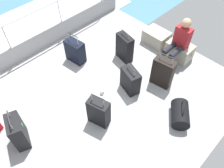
{
  "coord_description": "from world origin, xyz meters",
  "views": [
    {
      "loc": [
        2.11,
        -1.82,
        3.79
      ],
      "look_at": [
        0.04,
        0.26,
        0.25
      ],
      "focal_mm": 36.4,
      "sensor_mm": 36.0,
      "label": 1
    }
  ],
  "objects_px": {
    "passenger_seated": "(178,42)",
    "cargo_crate_0": "(156,37)",
    "suitcase_0": "(99,112)",
    "duffel_bag": "(180,114)",
    "suitcase_4": "(125,48)",
    "suitcase_3": "(130,80)",
    "suitcase_5": "(163,72)",
    "paper_cup": "(102,92)",
    "cargo_crate_1": "(179,51)",
    "suitcase_2": "(18,132)",
    "suitcase_1": "(75,51)"
  },
  "relations": [
    {
      "from": "suitcase_2",
      "to": "suitcase_5",
      "type": "relative_size",
      "value": 0.98
    },
    {
      "from": "suitcase_4",
      "to": "cargo_crate_0",
      "type": "bearing_deg",
      "value": 79.25
    },
    {
      "from": "suitcase_1",
      "to": "suitcase_5",
      "type": "xyz_separation_m",
      "value": [
        1.84,
        0.83,
        0.06
      ]
    },
    {
      "from": "cargo_crate_0",
      "to": "suitcase_0",
      "type": "xyz_separation_m",
      "value": [
        0.66,
        -2.57,
        0.13
      ]
    },
    {
      "from": "suitcase_3",
      "to": "suitcase_5",
      "type": "height_order",
      "value": "suitcase_5"
    },
    {
      "from": "suitcase_2",
      "to": "paper_cup",
      "type": "bearing_deg",
      "value": 82.39
    },
    {
      "from": "suitcase_3",
      "to": "suitcase_4",
      "type": "xyz_separation_m",
      "value": [
        -0.73,
        0.61,
        0.06
      ]
    },
    {
      "from": "suitcase_2",
      "to": "suitcase_5",
      "type": "xyz_separation_m",
      "value": [
        0.91,
        2.83,
        0.02
      ]
    },
    {
      "from": "suitcase_4",
      "to": "paper_cup",
      "type": "bearing_deg",
      "value": -69.78
    },
    {
      "from": "suitcase_5",
      "to": "duffel_bag",
      "type": "bearing_deg",
      "value": -31.2
    },
    {
      "from": "suitcase_1",
      "to": "suitcase_2",
      "type": "xyz_separation_m",
      "value": [
        0.93,
        -1.99,
        0.05
      ]
    },
    {
      "from": "cargo_crate_1",
      "to": "suitcase_0",
      "type": "xyz_separation_m",
      "value": [
        -0.05,
        -2.52,
        0.1
      ]
    },
    {
      "from": "suitcase_3",
      "to": "duffel_bag",
      "type": "bearing_deg",
      "value": 5.29
    },
    {
      "from": "suitcase_2",
      "to": "suitcase_3",
      "type": "height_order",
      "value": "suitcase_2"
    },
    {
      "from": "suitcase_1",
      "to": "suitcase_3",
      "type": "distance_m",
      "value": 1.5
    },
    {
      "from": "cargo_crate_0",
      "to": "duffel_bag",
      "type": "bearing_deg",
      "value": -40.83
    },
    {
      "from": "suitcase_3",
      "to": "paper_cup",
      "type": "bearing_deg",
      "value": -122.57
    },
    {
      "from": "suitcase_3",
      "to": "duffel_bag",
      "type": "xyz_separation_m",
      "value": [
        1.16,
        0.11,
        -0.1
      ]
    },
    {
      "from": "cargo_crate_0",
      "to": "passenger_seated",
      "type": "xyz_separation_m",
      "value": [
        0.71,
        -0.24,
        0.41
      ]
    },
    {
      "from": "suitcase_1",
      "to": "suitcase_2",
      "type": "height_order",
      "value": "suitcase_2"
    },
    {
      "from": "suitcase_0",
      "to": "suitcase_5",
      "type": "height_order",
      "value": "suitcase_5"
    },
    {
      "from": "paper_cup",
      "to": "suitcase_4",
      "type": "bearing_deg",
      "value": 110.22
    },
    {
      "from": "cargo_crate_1",
      "to": "suitcase_5",
      "type": "bearing_deg",
      "value": -78.12
    },
    {
      "from": "suitcase_4",
      "to": "paper_cup",
      "type": "distance_m",
      "value": 1.21
    },
    {
      "from": "cargo_crate_1",
      "to": "duffel_bag",
      "type": "height_order",
      "value": "duffel_bag"
    },
    {
      "from": "suitcase_2",
      "to": "paper_cup",
      "type": "xyz_separation_m",
      "value": [
        0.23,
        1.73,
        -0.27
      ]
    },
    {
      "from": "passenger_seated",
      "to": "suitcase_0",
      "type": "height_order",
      "value": "passenger_seated"
    },
    {
      "from": "suitcase_1",
      "to": "suitcase_4",
      "type": "relative_size",
      "value": 1.01
    },
    {
      "from": "cargo_crate_1",
      "to": "paper_cup",
      "type": "height_order",
      "value": "cargo_crate_1"
    },
    {
      "from": "passenger_seated",
      "to": "suitcase_0",
      "type": "distance_m",
      "value": 2.36
    },
    {
      "from": "cargo_crate_0",
      "to": "duffel_bag",
      "type": "height_order",
      "value": "duffel_bag"
    },
    {
      "from": "duffel_bag",
      "to": "paper_cup",
      "type": "height_order",
      "value": "duffel_bag"
    },
    {
      "from": "suitcase_4",
      "to": "suitcase_2",
      "type": "bearing_deg",
      "value": -86.43
    },
    {
      "from": "suitcase_2",
      "to": "duffel_bag",
      "type": "bearing_deg",
      "value": 53.77
    },
    {
      "from": "suitcase_1",
      "to": "duffel_bag",
      "type": "bearing_deg",
      "value": 7.5
    },
    {
      "from": "suitcase_2",
      "to": "suitcase_1",
      "type": "bearing_deg",
      "value": 115.03
    },
    {
      "from": "suitcase_2",
      "to": "suitcase_0",
      "type": "bearing_deg",
      "value": 61.66
    },
    {
      "from": "suitcase_0",
      "to": "suitcase_3",
      "type": "xyz_separation_m",
      "value": [
        -0.12,
        0.99,
        -0.03
      ]
    },
    {
      "from": "suitcase_0",
      "to": "suitcase_4",
      "type": "xyz_separation_m",
      "value": [
        -0.85,
        1.6,
        0.02
      ]
    },
    {
      "from": "suitcase_4",
      "to": "paper_cup",
      "type": "relative_size",
      "value": 7.46
    },
    {
      "from": "passenger_seated",
      "to": "cargo_crate_0",
      "type": "bearing_deg",
      "value": 161.62
    },
    {
      "from": "suitcase_3",
      "to": "suitcase_4",
      "type": "height_order",
      "value": "suitcase_4"
    },
    {
      "from": "suitcase_3",
      "to": "suitcase_5",
      "type": "relative_size",
      "value": 0.8
    },
    {
      "from": "suitcase_2",
      "to": "suitcase_3",
      "type": "relative_size",
      "value": 1.22
    },
    {
      "from": "suitcase_4",
      "to": "duffel_bag",
      "type": "xyz_separation_m",
      "value": [
        1.89,
        -0.5,
        -0.16
      ]
    },
    {
      "from": "cargo_crate_1",
      "to": "suitcase_0",
      "type": "height_order",
      "value": "suitcase_0"
    },
    {
      "from": "passenger_seated",
      "to": "suitcase_3",
      "type": "height_order",
      "value": "passenger_seated"
    },
    {
      "from": "suitcase_2",
      "to": "suitcase_4",
      "type": "relative_size",
      "value": 1.07
    },
    {
      "from": "paper_cup",
      "to": "suitcase_5",
      "type": "bearing_deg",
      "value": 58.05
    },
    {
      "from": "suitcase_1",
      "to": "paper_cup",
      "type": "xyz_separation_m",
      "value": [
        1.16,
        -0.26,
        -0.22
      ]
    }
  ]
}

